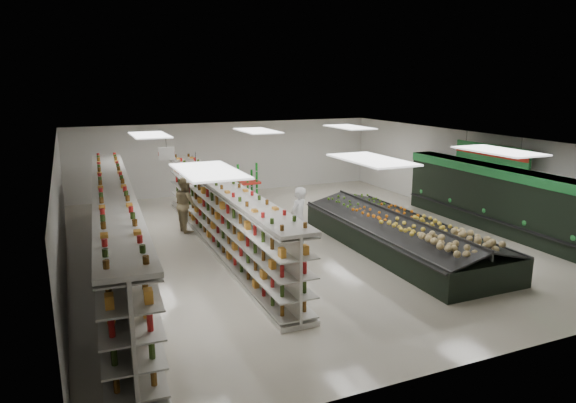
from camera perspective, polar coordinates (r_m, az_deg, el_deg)
name	(u,v)px	position (r m, az deg, el deg)	size (l,w,h in m)	color
floor	(301,240)	(16.62, 1.46, -4.26)	(16.00, 16.00, 0.00)	beige
ceiling	(302,141)	(15.96, 1.53, 6.77)	(14.00, 16.00, 0.02)	white
wall_back	(228,158)	(23.61, -6.69, 4.87)	(14.00, 0.02, 3.20)	silver
wall_front	(491,278)	(9.83, 21.60, -7.94)	(14.00, 0.02, 3.20)	silver
wall_left	(60,213)	(14.79, -23.97, -1.20)	(0.02, 16.00, 3.20)	silver
wall_right	(474,176)	(20.13, 19.93, 2.72)	(0.02, 16.00, 3.20)	silver
produce_wall_case	(494,194)	(18.82, 21.89, 0.76)	(0.93, 8.00, 2.20)	black
aisle_sign_near	(196,174)	(12.91, -10.17, 3.02)	(0.52, 0.06, 0.75)	white
aisle_sign_far	(167,154)	(16.79, -13.34, 5.20)	(0.52, 0.06, 0.75)	white
hortifruti_banner	(491,154)	(18.39, 21.63, 4.98)	(0.12, 3.20, 0.95)	#207835
gondola_left	(116,234)	(14.37, -18.57, -3.41)	(1.66, 13.22, 2.28)	silver
gondola_center	(221,217)	(15.80, -7.45, -1.74)	(0.95, 11.88, 2.06)	silver
produce_island	(399,233)	(15.87, 12.28, -3.49)	(2.78, 7.55, 1.13)	black
soda_endcap	(245,184)	(21.92, -4.78, 1.95)	(1.21, 0.86, 1.49)	#B22014
shopper_main	(298,219)	(15.39, 1.15, -1.93)	(0.71, 0.46, 1.94)	silver
shopper_background	(186,204)	(17.70, -11.26, -0.29)	(0.91, 0.56, 1.87)	tan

